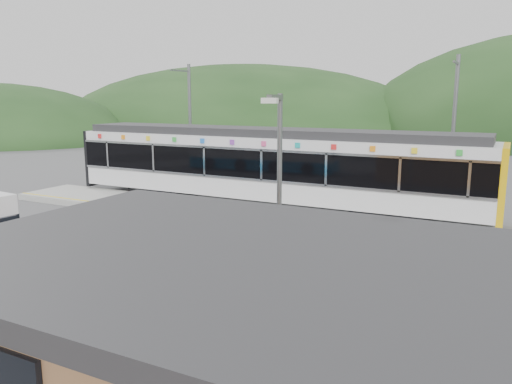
% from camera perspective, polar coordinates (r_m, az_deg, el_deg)
% --- Properties ---
extents(ground, '(120.00, 120.00, 0.00)m').
position_cam_1_polar(ground, '(18.47, -4.45, -5.54)').
color(ground, '#4C4C4F').
rests_on(ground, ground).
extents(hills, '(146.00, 149.00, 26.00)m').
position_cam_1_polar(hills, '(21.25, 17.83, -3.86)').
color(hills, '#1E3D19').
rests_on(hills, ground).
extents(platform, '(26.00, 3.20, 0.30)m').
position_cam_1_polar(platform, '(21.22, 0.20, -2.94)').
color(platform, '#9E9E99').
rests_on(platform, ground).
extents(yellow_line, '(26.00, 0.10, 0.01)m').
position_cam_1_polar(yellow_line, '(20.06, -1.48, -3.29)').
color(yellow_line, yellow).
rests_on(yellow_line, platform).
extents(train, '(20.44, 3.01, 3.74)m').
position_cam_1_polar(train, '(23.64, 1.20, 3.20)').
color(train, black).
rests_on(train, ground).
extents(catenary_mast_west, '(0.18, 1.80, 7.00)m').
position_cam_1_polar(catenary_mast_west, '(28.77, -7.58, 7.63)').
color(catenary_mast_west, slate).
rests_on(catenary_mast_west, ground).
extents(catenary_mast_east, '(0.18, 1.80, 7.00)m').
position_cam_1_polar(catenary_mast_east, '(23.81, 21.58, 6.34)').
color(catenary_mast_east, slate).
rests_on(catenary_mast_east, ground).
extents(station_shelter, '(9.20, 6.20, 3.00)m').
position_cam_1_polar(station_shelter, '(7.82, -1.47, -16.86)').
color(station_shelter, '#966441').
rests_on(station_shelter, ground).
extents(lamp_post, '(0.37, 0.96, 5.27)m').
position_cam_1_polar(lamp_post, '(11.82, 2.46, 0.94)').
color(lamp_post, slate).
rests_on(lamp_post, ground).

